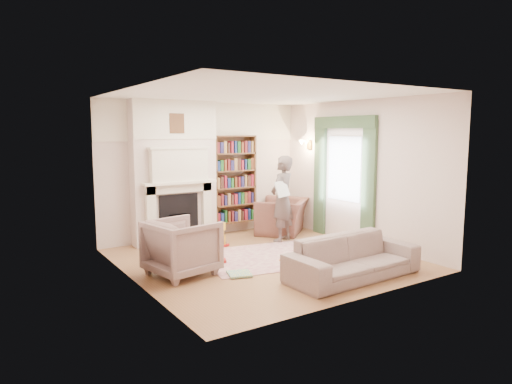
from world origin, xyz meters
TOP-DOWN VIEW (x-y plane):
  - floor at (0.00, 0.00)m, footprint 4.50×4.50m
  - ceiling at (0.00, 0.00)m, footprint 4.50×4.50m
  - wall_back at (0.00, 2.25)m, footprint 4.50×0.00m
  - wall_front at (0.00, -2.25)m, footprint 4.50×0.00m
  - wall_left at (-2.25, 0.00)m, footprint 0.00×4.50m
  - wall_right at (2.25, 0.00)m, footprint 0.00×4.50m
  - fireplace at (-0.75, 2.05)m, footprint 1.70×0.58m
  - bookcase at (0.65, 2.12)m, footprint 1.00×0.24m
  - window at (2.23, 0.40)m, footprint 0.02×0.90m
  - curtain_left at (2.20, -0.30)m, footprint 0.07×0.32m
  - curtain_right at (2.20, 1.10)m, footprint 0.07×0.32m
  - pelmet at (2.19, 0.40)m, footprint 0.09×1.70m
  - wall_sconce at (2.03, 1.50)m, footprint 0.20×0.24m
  - rug at (0.16, 0.09)m, footprint 2.59×2.16m
  - armchair_reading at (1.51, 1.52)m, footprint 1.51×1.50m
  - armchair_left at (-1.52, -0.01)m, footprint 1.11×1.09m
  - sofa at (0.57, -1.55)m, footprint 2.17×0.89m
  - man_reading at (1.06, 0.92)m, footprint 0.74×0.64m
  - newspaper at (0.91, 0.72)m, footprint 0.46×0.31m
  - coffee_table at (0.92, -1.00)m, footprint 0.81×0.66m
  - paraffin_heater at (-1.02, 1.50)m, footprint 0.31×0.31m
  - rocking_horse at (-0.33, 1.15)m, footprint 0.57×0.35m
  - board_game at (-0.81, -0.52)m, footprint 0.44×0.44m
  - game_box_lid at (-0.77, 0.25)m, footprint 0.32×0.27m
  - comic_annuals at (0.29, -0.44)m, footprint 0.87×0.66m

SIDE VIEW (x-z plane):
  - floor at x=0.00m, z-range 0.00..0.00m
  - rug at x=0.16m, z-range 0.00..0.01m
  - comic_annuals at x=0.29m, z-range 0.01..0.03m
  - board_game at x=-0.81m, z-range 0.01..0.04m
  - game_box_lid at x=-0.77m, z-range 0.01..0.06m
  - coffee_table at x=0.92m, z-range 0.00..0.45m
  - rocking_horse at x=-0.33m, z-range 0.00..0.47m
  - paraffin_heater at x=-1.02m, z-range 0.00..0.55m
  - sofa at x=0.57m, z-range 0.00..0.63m
  - armchair_reading at x=1.51m, z-range 0.00..0.74m
  - armchair_left at x=-1.52m, z-range 0.00..0.87m
  - man_reading at x=1.06m, z-range 0.00..1.72m
  - newspaper at x=0.91m, z-range 0.94..1.24m
  - bookcase at x=0.65m, z-range 0.25..2.10m
  - curtain_left at x=2.20m, z-range 0.00..2.40m
  - curtain_right at x=2.20m, z-range 0.00..2.40m
  - fireplace at x=-0.75m, z-range -0.01..2.79m
  - wall_back at x=0.00m, z-range -0.85..3.65m
  - wall_front at x=0.00m, z-range -0.85..3.65m
  - wall_left at x=-2.25m, z-range -0.85..3.65m
  - wall_right at x=2.25m, z-range -0.85..3.65m
  - window at x=2.23m, z-range 0.80..2.10m
  - wall_sconce at x=2.03m, z-range 1.78..2.02m
  - pelmet at x=2.19m, z-range 2.26..2.50m
  - ceiling at x=0.00m, z-range 2.80..2.80m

